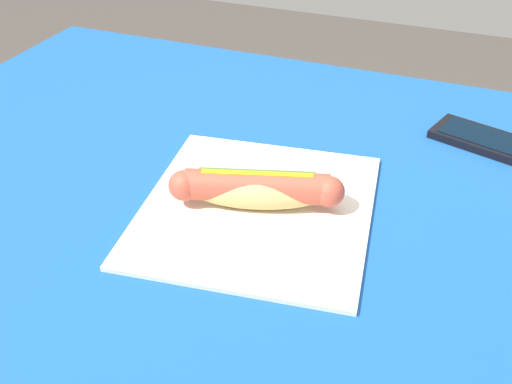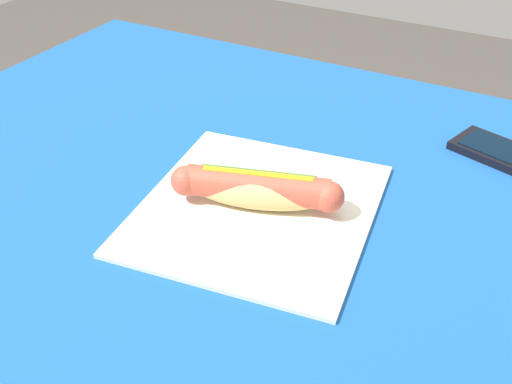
% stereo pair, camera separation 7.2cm
% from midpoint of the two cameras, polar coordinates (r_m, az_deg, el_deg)
% --- Properties ---
extents(dining_table, '(1.23, 0.93, 0.78)m').
position_cam_midpoint_polar(dining_table, '(0.83, -1.79, -9.29)').
color(dining_table, brown).
rests_on(dining_table, ground).
extents(paper_wrapper, '(0.31, 0.33, 0.01)m').
position_cam_midpoint_polar(paper_wrapper, '(0.74, -2.80, -1.82)').
color(paper_wrapper, silver).
rests_on(paper_wrapper, dining_table).
extents(hot_dog, '(0.20, 0.09, 0.05)m').
position_cam_midpoint_polar(hot_dog, '(0.72, -2.86, 0.15)').
color(hot_dog, '#DBB26B').
rests_on(hot_dog, paper_wrapper).
extents(cell_phone, '(0.16, 0.11, 0.01)m').
position_cam_midpoint_polar(cell_phone, '(0.92, 18.62, 4.64)').
color(cell_phone, black).
rests_on(cell_phone, dining_table).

